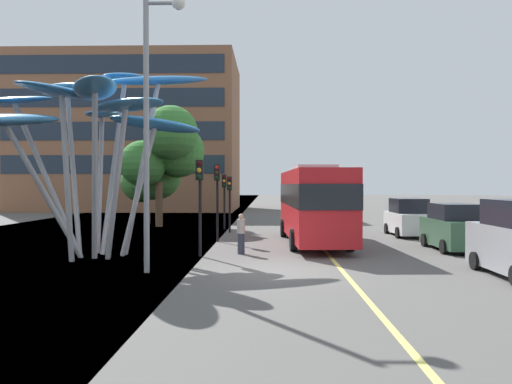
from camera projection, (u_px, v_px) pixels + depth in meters
name	position (u px, v px, depth m)	size (l,w,h in m)	color
ground	(258.00, 273.00, 16.34)	(120.00, 240.00, 0.10)	#54514F
red_bus	(313.00, 201.00, 24.01)	(3.00, 10.27, 3.74)	red
leaf_sculpture	(91.00, 112.00, 19.46)	(8.96, 8.87, 7.97)	#9EA0A5
traffic_light_kerb_near	(200.00, 187.00, 19.59)	(0.28, 0.42, 3.80)	black
traffic_light_kerb_far	(217.00, 186.00, 24.69)	(0.28, 0.42, 3.83)	black
traffic_light_island_mid	(230.00, 192.00, 29.35)	(0.28, 0.42, 3.31)	black
traffic_light_opposite	(224.00, 190.00, 31.32)	(0.28, 0.42, 3.47)	black
car_parked_mid	(454.00, 228.00, 21.61)	(1.92, 4.05, 2.02)	#2D5138
car_parked_far	(408.00, 218.00, 27.65)	(1.99, 4.09, 2.08)	silver
street_lamp	(154.00, 102.00, 16.03)	(1.36, 0.44, 8.88)	gray
tree_pavement_near	(149.00, 176.00, 37.30)	(4.78, 4.80, 5.43)	brown
tree_pavement_far	(167.00, 148.00, 33.76)	(5.58, 5.45, 8.06)	brown
pedestrian	(241.00, 234.00, 20.39)	(0.34, 0.34, 1.65)	#2D3342
backdrop_building	(131.00, 136.00, 57.12)	(24.24, 13.77, 16.84)	brown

